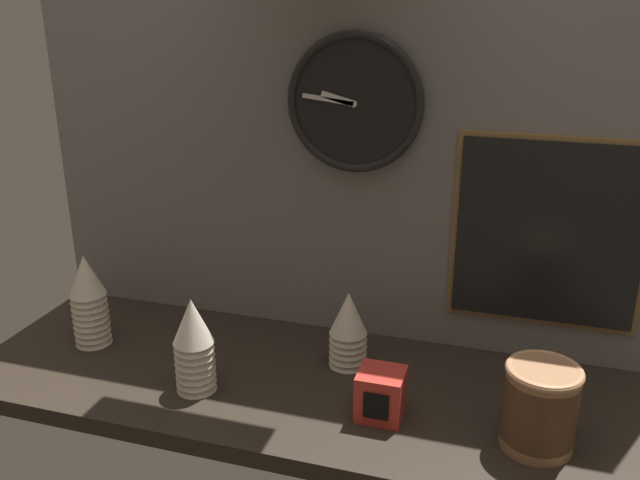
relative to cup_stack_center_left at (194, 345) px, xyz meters
name	(u,v)px	position (x,y,z in m)	size (l,w,h in m)	color
ground_plane	(314,387)	(0.24, 0.11, -0.13)	(1.60, 0.56, 0.04)	black
wall_tiled_back	(347,129)	(0.24, 0.38, 0.42)	(1.60, 0.03, 1.05)	slate
cup_stack_center_left	(194,345)	(0.00, 0.00, 0.00)	(0.09, 0.09, 0.22)	beige
cup_stack_center_right	(348,329)	(0.29, 0.20, -0.02)	(0.09, 0.09, 0.19)	beige
cup_stack_far_left	(88,301)	(-0.34, 0.11, 0.01)	(0.09, 0.09, 0.24)	beige
bowl_stack_far_right	(540,405)	(0.72, 0.01, -0.02)	(0.14, 0.14, 0.17)	#996B47
wall_clock	(355,103)	(0.26, 0.35, 0.48)	(0.32, 0.03, 0.32)	black
menu_board	(548,234)	(0.71, 0.36, 0.21)	(0.43, 0.01, 0.45)	olive
napkin_dispenser	(381,394)	(0.41, 0.02, -0.06)	(0.09, 0.09, 0.10)	red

